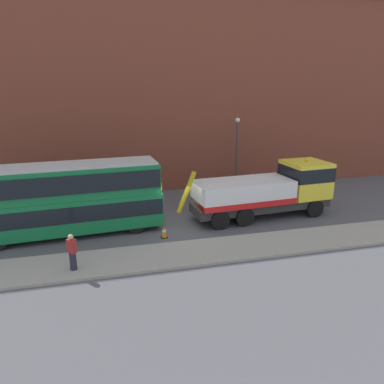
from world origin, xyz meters
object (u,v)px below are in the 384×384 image
at_px(traffic_cone_near_bus, 164,232).
at_px(double_decker_bus, 61,197).
at_px(recovery_tow_truck, 268,190).
at_px(pedestrian_onlooker, 72,253).
at_px(street_lamp, 237,148).

bearing_deg(traffic_cone_near_bus, double_decker_bus, 161.77).
bearing_deg(recovery_tow_truck, pedestrian_onlooker, -162.68).
xyz_separation_m(double_decker_bus, traffic_cone_near_bus, (5.41, -1.78, -1.89)).
relative_size(pedestrian_onlooker, traffic_cone_near_bus, 2.38).
relative_size(double_decker_bus, traffic_cone_near_bus, 15.52).
height_order(double_decker_bus, traffic_cone_near_bus, double_decker_bus).
relative_size(double_decker_bus, street_lamp, 1.92).
relative_size(double_decker_bus, pedestrian_onlooker, 6.53).
bearing_deg(double_decker_bus, recovery_tow_truck, -4.32).
relative_size(recovery_tow_truck, pedestrian_onlooker, 5.98).
distance_m(recovery_tow_truck, pedestrian_onlooker, 12.67).
xyz_separation_m(pedestrian_onlooker, street_lamp, (11.82, 10.67, 2.49)).
height_order(recovery_tow_truck, street_lamp, street_lamp).
relative_size(traffic_cone_near_bus, street_lamp, 0.12).
bearing_deg(pedestrian_onlooker, street_lamp, 3.07).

